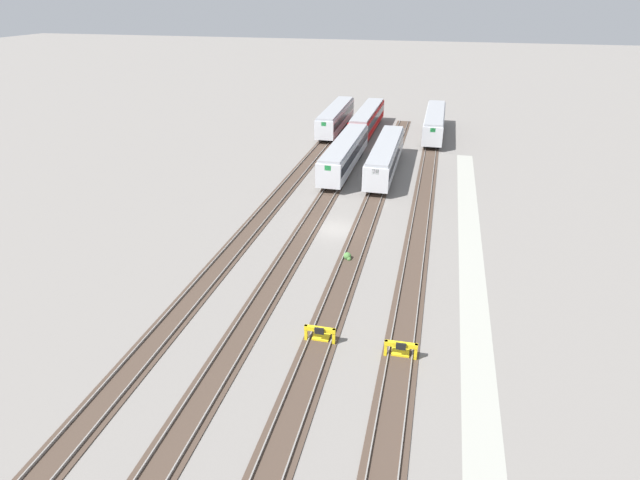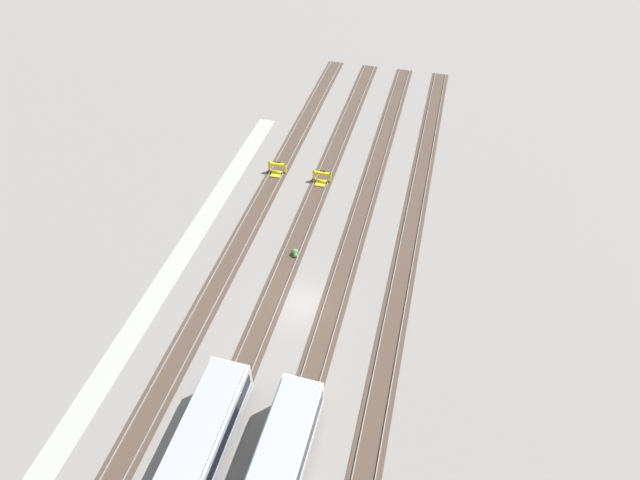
% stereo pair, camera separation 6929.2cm
% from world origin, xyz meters
% --- Properties ---
extents(ground_plane, '(400.00, 400.00, 0.00)m').
position_xyz_m(ground_plane, '(0.00, 0.00, 0.00)').
color(ground_plane, gray).
extents(service_walkway, '(54.00, 2.00, 0.01)m').
position_xyz_m(service_walkway, '(0.00, -12.24, 0.00)').
color(service_walkway, '#9E9E93').
rests_on(service_walkway, ground).
extents(rail_track_nearest, '(90.00, 2.23, 0.21)m').
position_xyz_m(rail_track_nearest, '(0.00, -7.65, 0.04)').
color(rail_track_nearest, '#47382D').
rests_on(rail_track_nearest, ground).
extents(rail_track_near_inner, '(90.00, 2.24, 0.21)m').
position_xyz_m(rail_track_near_inner, '(0.00, -2.55, 0.04)').
color(rail_track_near_inner, '#47382D').
rests_on(rail_track_near_inner, ground).
extents(rail_track_middle, '(90.00, 2.24, 0.21)m').
position_xyz_m(rail_track_middle, '(0.00, 2.55, 0.04)').
color(rail_track_middle, '#47382D').
rests_on(rail_track_middle, ground).
extents(rail_track_far_inner, '(90.00, 2.23, 0.21)m').
position_xyz_m(rail_track_far_inner, '(0.00, 7.65, 0.04)').
color(rail_track_far_inner, '#47382D').
rests_on(rail_track_far_inner, ground).
extents(bumper_stop_nearest_track, '(1.37, 2.01, 1.22)m').
position_xyz_m(bumper_stop_nearest_track, '(-16.71, -7.64, 0.51)').
color(bumper_stop_nearest_track, yellow).
rests_on(bumper_stop_nearest_track, ground).
extents(bumper_stop_near_inner_track, '(1.35, 2.00, 1.22)m').
position_xyz_m(bumper_stop_near_inner_track, '(-16.39, -2.55, 0.51)').
color(bumper_stop_near_inner_track, yellow).
rests_on(bumper_stop_near_inner_track, ground).
extents(weed_clump, '(0.92, 0.70, 0.64)m').
position_xyz_m(weed_clump, '(-5.38, -2.19, 0.24)').
color(weed_clump, '#4C7F3D').
rests_on(weed_clump, ground).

